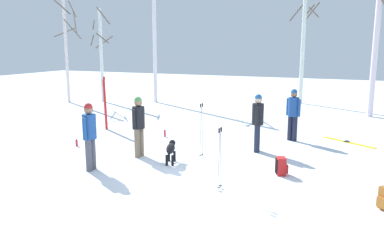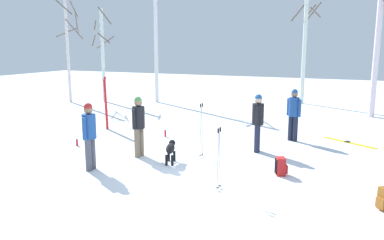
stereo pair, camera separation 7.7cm
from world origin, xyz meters
name	(u,v)px [view 1 (the left image)]	position (x,y,z in m)	size (l,w,h in m)	color
ground_plane	(182,177)	(0.00, 0.00, 0.00)	(60.00, 60.00, 0.00)	white
person_0	(293,111)	(1.83, 4.74, 0.98)	(0.49, 0.34, 1.72)	#1E2338
person_1	(139,123)	(-1.84, 1.10, 0.98)	(0.34, 0.52, 1.72)	#72604C
person_2	(258,119)	(1.09, 2.94, 0.98)	(0.34, 0.51, 1.72)	#1E2338
person_3	(90,132)	(-2.33, -0.44, 0.98)	(0.34, 0.52, 1.72)	#4C4C56
dog	(171,149)	(-0.74, 0.91, 0.39)	(0.40, 0.86, 0.57)	black
ski_pair_planted_0	(105,104)	(-4.85, 3.75, 0.98)	(0.02, 0.19, 1.98)	red
ski_pair_lying_0	(348,142)	(3.55, 5.18, 0.01)	(1.70, 1.14, 0.05)	yellow
ski_poles_0	(201,129)	(-0.19, 1.71, 0.82)	(0.07, 0.24, 1.54)	#B2B2BC
ski_poles_1	(220,157)	(1.11, -0.46, 0.74)	(0.07, 0.23, 1.39)	#B2B2BC
backpack_1	(281,166)	(2.16, 1.08, 0.21)	(0.34, 0.32, 0.44)	red
water_bottle_0	(165,134)	(-2.28, 3.55, 0.12)	(0.07, 0.07, 0.24)	red
water_bottle_1	(77,143)	(-4.24, 1.34, 0.10)	(0.07, 0.07, 0.22)	red
birch_tree_0	(66,46)	(-10.87, 8.84, 3.03)	(1.65, 1.64, 5.71)	silver
birch_tree_1	(101,53)	(-9.33, 9.78, 2.65)	(1.18, 1.29, 5.07)	silver
birch_tree_2	(155,30)	(-6.53, 10.76, 3.88)	(1.19, 1.29, 7.43)	white
birch_tree_3	(304,29)	(0.85, 13.50, 3.94)	(1.50, 1.45, 7.75)	silver
birch_tree_4	(376,36)	(4.25, 10.54, 3.50)	(1.43, 0.88, 6.60)	silver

